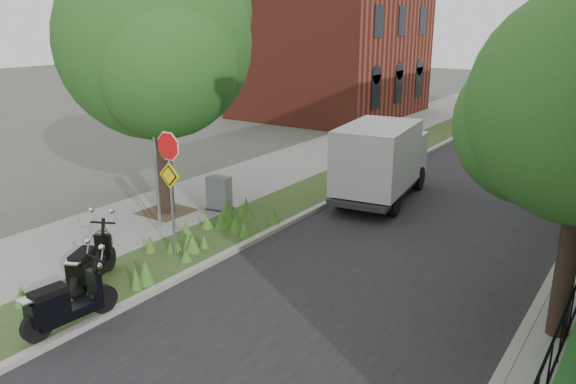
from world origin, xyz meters
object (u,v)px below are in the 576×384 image
(scooter_near, at_px, (89,269))
(scooter_far, at_px, (60,309))
(box_truck, at_px, (381,158))
(utility_cabinet, at_px, (219,194))
(sign_assembly, at_px, (170,169))

(scooter_near, xyz_separation_m, scooter_far, (1.02, -1.40, -0.01))
(box_truck, bearing_deg, scooter_far, -96.69)
(box_truck, xyz_separation_m, utility_cabinet, (-3.50, -3.91, -0.82))
(box_truck, height_order, utility_cabinet, box_truck)
(sign_assembly, distance_m, scooter_near, 2.89)
(scooter_near, bearing_deg, sign_assembly, 83.96)
(sign_assembly, xyz_separation_m, scooter_far, (0.78, -3.68, -1.76))
(utility_cabinet, bearing_deg, sign_assembly, -66.60)
(scooter_far, distance_m, utility_cabinet, 7.35)
(scooter_far, relative_size, utility_cabinet, 1.90)
(box_truck, bearing_deg, scooter_near, -103.60)
(sign_assembly, distance_m, utility_cabinet, 4.01)
(sign_assembly, height_order, scooter_far, sign_assembly)
(sign_assembly, relative_size, scooter_far, 1.66)
(scooter_near, relative_size, scooter_far, 0.93)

